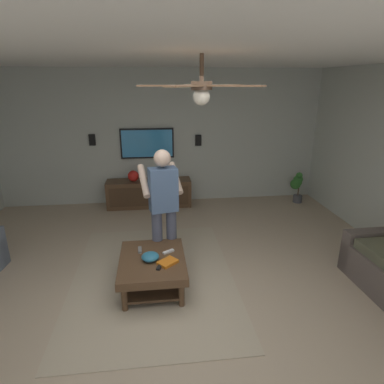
{
  "coord_description": "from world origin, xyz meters",
  "views": [
    {
      "loc": [
        -3.05,
        0.19,
        2.45
      ],
      "look_at": [
        0.85,
        -0.28,
        1.12
      ],
      "focal_mm": 30.51,
      "sensor_mm": 36.0,
      "label": 1
    }
  ],
  "objects_px": {
    "wall_speaker_left": "(198,140)",
    "person_standing": "(163,202)",
    "potted_plant_short": "(297,185)",
    "remote_white": "(168,252)",
    "ceiling_fan": "(201,89)",
    "remote_black": "(160,266)",
    "vase_round": "(133,176)",
    "wall_speaker_right": "(92,140)",
    "bowl": "(150,257)",
    "tv": "(147,143)",
    "coffee_table": "(153,266)",
    "media_console": "(149,193)",
    "book": "(168,262)",
    "remote_grey": "(140,250)"
  },
  "relations": [
    {
      "from": "tv",
      "to": "person_standing",
      "type": "xyz_separation_m",
      "value": [
        -2.56,
        -0.22,
        -0.33
      ]
    },
    {
      "from": "tv",
      "to": "remote_grey",
      "type": "relative_size",
      "value": 7.17
    },
    {
      "from": "ceiling_fan",
      "to": "person_standing",
      "type": "bearing_deg",
      "value": 21.87
    },
    {
      "from": "potted_plant_short",
      "to": "bowl",
      "type": "xyz_separation_m",
      "value": [
        -2.73,
        3.07,
        0.06
      ]
    },
    {
      "from": "media_console",
      "to": "ceiling_fan",
      "type": "distance_m",
      "value": 3.9
    },
    {
      "from": "wall_speaker_right",
      "to": "remote_grey",
      "type": "bearing_deg",
      "value": -161.3
    },
    {
      "from": "remote_black",
      "to": "ceiling_fan",
      "type": "distance_m",
      "value": 2.03
    },
    {
      "from": "coffee_table",
      "to": "remote_black",
      "type": "distance_m",
      "value": 0.25
    },
    {
      "from": "vase_round",
      "to": "wall_speaker_left",
      "type": "relative_size",
      "value": 1.0
    },
    {
      "from": "potted_plant_short",
      "to": "remote_white",
      "type": "distance_m",
      "value": 3.83
    },
    {
      "from": "person_standing",
      "to": "ceiling_fan",
      "type": "relative_size",
      "value": 1.44
    },
    {
      "from": "remote_black",
      "to": "vase_round",
      "type": "bearing_deg",
      "value": -150.93
    },
    {
      "from": "remote_grey",
      "to": "vase_round",
      "type": "distance_m",
      "value": 2.63
    },
    {
      "from": "person_standing",
      "to": "ceiling_fan",
      "type": "bearing_deg",
      "value": -169.36
    },
    {
      "from": "wall_speaker_left",
      "to": "person_standing",
      "type": "bearing_deg",
      "value": 162.18
    },
    {
      "from": "book",
      "to": "vase_round",
      "type": "bearing_deg",
      "value": -120.1
    },
    {
      "from": "coffee_table",
      "to": "book",
      "type": "distance_m",
      "value": 0.26
    },
    {
      "from": "coffee_table",
      "to": "book",
      "type": "relative_size",
      "value": 4.55
    },
    {
      "from": "remote_grey",
      "to": "wall_speaker_right",
      "type": "height_order",
      "value": "wall_speaker_right"
    },
    {
      "from": "potted_plant_short",
      "to": "person_standing",
      "type": "bearing_deg",
      "value": 126.89
    },
    {
      "from": "coffee_table",
      "to": "media_console",
      "type": "distance_m",
      "value": 2.85
    },
    {
      "from": "person_standing",
      "to": "remote_black",
      "type": "distance_m",
      "value": 0.91
    },
    {
      "from": "remote_black",
      "to": "wall_speaker_left",
      "type": "distance_m",
      "value": 3.55
    },
    {
      "from": "bowl",
      "to": "tv",
      "type": "bearing_deg",
      "value": 0.58
    },
    {
      "from": "media_console",
      "to": "remote_black",
      "type": "bearing_deg",
      "value": 2.63
    },
    {
      "from": "person_standing",
      "to": "bowl",
      "type": "relative_size",
      "value": 7.73
    },
    {
      "from": "potted_plant_short",
      "to": "media_console",
      "type": "bearing_deg",
      "value": 87.05
    },
    {
      "from": "bowl",
      "to": "ceiling_fan",
      "type": "height_order",
      "value": "ceiling_fan"
    },
    {
      "from": "tv",
      "to": "bowl",
      "type": "bearing_deg",
      "value": 0.58
    },
    {
      "from": "bowl",
      "to": "remote_grey",
      "type": "xyz_separation_m",
      "value": [
        0.25,
        0.13,
        -0.04
      ]
    },
    {
      "from": "bowl",
      "to": "wall_speaker_right",
      "type": "bearing_deg",
      "value": 19.48
    },
    {
      "from": "bowl",
      "to": "remote_white",
      "type": "height_order",
      "value": "bowl"
    },
    {
      "from": "media_console",
      "to": "potted_plant_short",
      "type": "height_order",
      "value": "potted_plant_short"
    },
    {
      "from": "person_standing",
      "to": "potted_plant_short",
      "type": "relative_size",
      "value": 2.54
    },
    {
      "from": "wall_speaker_right",
      "to": "ceiling_fan",
      "type": "xyz_separation_m",
      "value": [
        -3.48,
        -1.67,
        1.03
      ]
    },
    {
      "from": "remote_white",
      "to": "remote_black",
      "type": "relative_size",
      "value": 1.0
    },
    {
      "from": "remote_black",
      "to": "remote_white",
      "type": "bearing_deg",
      "value": -178.5
    },
    {
      "from": "media_console",
      "to": "remote_black",
      "type": "distance_m",
      "value": 3.07
    },
    {
      "from": "ceiling_fan",
      "to": "book",
      "type": "bearing_deg",
      "value": 56.26
    },
    {
      "from": "coffee_table",
      "to": "wall_speaker_right",
      "type": "xyz_separation_m",
      "value": [
        3.11,
        1.13,
        1.06
      ]
    },
    {
      "from": "person_standing",
      "to": "wall_speaker_right",
      "type": "height_order",
      "value": "person_standing"
    },
    {
      "from": "coffee_table",
      "to": "remote_grey",
      "type": "height_order",
      "value": "remote_grey"
    },
    {
      "from": "remote_black",
      "to": "vase_round",
      "type": "height_order",
      "value": "vase_round"
    },
    {
      "from": "coffee_table",
      "to": "tv",
      "type": "xyz_separation_m",
      "value": [
        3.09,
        0.05,
        0.97
      ]
    },
    {
      "from": "media_console",
      "to": "remote_white",
      "type": "xyz_separation_m",
      "value": [
        -2.73,
        -0.26,
        0.14
      ]
    },
    {
      "from": "tv",
      "to": "coffee_table",
      "type": "bearing_deg",
      "value": 0.99
    },
    {
      "from": "coffee_table",
      "to": "tv",
      "type": "height_order",
      "value": "tv"
    },
    {
      "from": "remote_grey",
      "to": "ceiling_fan",
      "type": "height_order",
      "value": "ceiling_fan"
    },
    {
      "from": "coffee_table",
      "to": "media_console",
      "type": "xyz_separation_m",
      "value": [
        2.85,
        0.05,
        -0.02
      ]
    },
    {
      "from": "tv",
      "to": "potted_plant_short",
      "type": "xyz_separation_m",
      "value": [
        -0.4,
        -3.1,
        -0.87
      ]
    }
  ]
}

